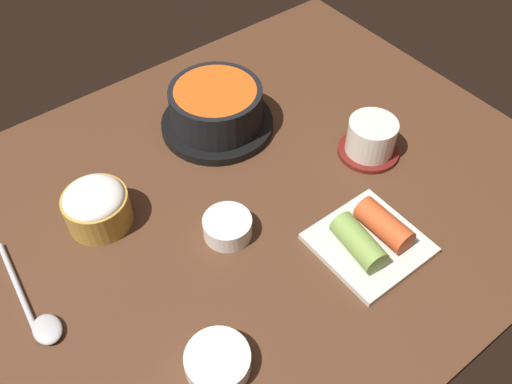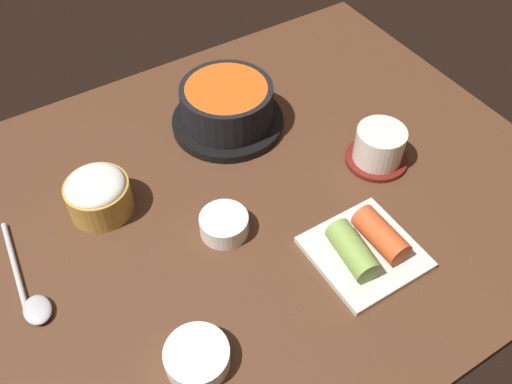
% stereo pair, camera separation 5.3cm
% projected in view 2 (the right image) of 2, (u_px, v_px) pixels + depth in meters
% --- Properties ---
extents(dining_table, '(1.00, 0.76, 0.02)m').
position_uv_depth(dining_table, '(238.00, 206.00, 0.85)').
color(dining_table, '#4C2D1C').
rests_on(dining_table, ground).
extents(stone_pot, '(0.19, 0.19, 0.08)m').
position_uv_depth(stone_pot, '(227.00, 107.00, 0.93)').
color(stone_pot, black).
rests_on(stone_pot, dining_table).
extents(rice_bowl, '(0.10, 0.10, 0.07)m').
position_uv_depth(rice_bowl, '(98.00, 193.00, 0.80)').
color(rice_bowl, '#B78C38').
rests_on(rice_bowl, dining_table).
extents(tea_cup_with_saucer, '(0.10, 0.10, 0.07)m').
position_uv_depth(tea_cup_with_saucer, '(379.00, 147.00, 0.87)').
color(tea_cup_with_saucer, maroon).
rests_on(tea_cup_with_saucer, dining_table).
extents(banchan_cup_center, '(0.07, 0.07, 0.03)m').
position_uv_depth(banchan_cup_center, '(224.00, 224.00, 0.79)').
color(banchan_cup_center, white).
rests_on(banchan_cup_center, dining_table).
extents(kimchi_plate, '(0.14, 0.14, 0.05)m').
position_uv_depth(kimchi_plate, '(366.00, 247.00, 0.76)').
color(kimchi_plate, silver).
rests_on(kimchi_plate, dining_table).
extents(side_bowl_near, '(0.08, 0.08, 0.03)m').
position_uv_depth(side_bowl_near, '(197.00, 357.00, 0.66)').
color(side_bowl_near, white).
rests_on(side_bowl_near, dining_table).
extents(spoon, '(0.04, 0.19, 0.01)m').
position_uv_depth(spoon, '(30.00, 295.00, 0.73)').
color(spoon, '#B7B7BC').
rests_on(spoon, dining_table).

